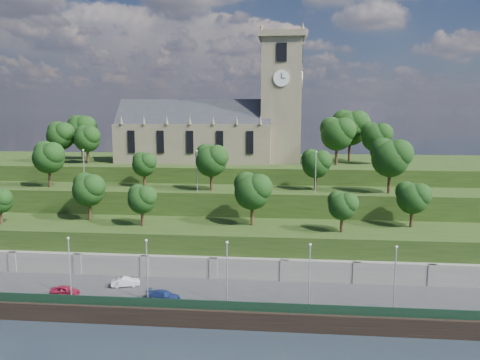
# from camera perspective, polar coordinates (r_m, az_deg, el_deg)

# --- Properties ---
(ground) EXTENTS (320.00, 320.00, 0.00)m
(ground) POSITION_cam_1_polar(r_m,az_deg,el_deg) (59.73, -9.89, -17.09)
(ground) COLOR black
(ground) RESTS_ON ground
(promenade) EXTENTS (160.00, 12.00, 2.00)m
(promenade) POSITION_cam_1_polar(r_m,az_deg,el_deg) (64.63, -8.47, -14.06)
(promenade) COLOR #2D2D30
(promenade) RESTS_ON ground
(quay_wall) EXTENTS (160.00, 0.50, 2.20)m
(quay_wall) POSITION_cam_1_polar(r_m,az_deg,el_deg) (59.22, -9.93, -16.15)
(quay_wall) COLOR black
(quay_wall) RESTS_ON ground
(fence) EXTENTS (160.00, 0.10, 1.20)m
(fence) POSITION_cam_1_polar(r_m,az_deg,el_deg) (59.20, -9.80, -14.57)
(fence) COLOR #163220
(fence) RESTS_ON promenade
(retaining_wall) EXTENTS (160.00, 2.10, 5.00)m
(retaining_wall) POSITION_cam_1_polar(r_m,az_deg,el_deg) (69.52, -7.30, -11.07)
(retaining_wall) COLOR slate
(retaining_wall) RESTS_ON ground
(embankment_lower) EXTENTS (160.00, 12.00, 8.00)m
(embankment_lower) POSITION_cam_1_polar(r_m,az_deg,el_deg) (74.65, -6.29, -8.47)
(embankment_lower) COLOR #213712
(embankment_lower) RESTS_ON ground
(embankment_upper) EXTENTS (160.00, 10.00, 12.00)m
(embankment_upper) POSITION_cam_1_polar(r_m,az_deg,el_deg) (84.55, -4.80, -5.03)
(embankment_upper) COLOR #213712
(embankment_upper) RESTS_ON ground
(hilltop) EXTENTS (160.00, 32.00, 15.00)m
(hilltop) POSITION_cam_1_polar(r_m,az_deg,el_deg) (104.56, -2.77, -1.59)
(hilltop) COLOR #213712
(hilltop) RESTS_ON ground
(church) EXTENTS (38.60, 12.35, 27.60)m
(church) POSITION_cam_1_polar(r_m,az_deg,el_deg) (98.95, -2.71, 6.60)
(church) COLOR #6D634C
(church) RESTS_ON hilltop
(trees_lower) EXTENTS (68.47, 8.62, 8.30)m
(trees_lower) POSITION_cam_1_polar(r_m,az_deg,el_deg) (72.44, -3.53, -1.69)
(trees_lower) COLOR #332213
(trees_lower) RESTS_ON embankment_lower
(trees_upper) EXTENTS (66.11, 8.21, 9.23)m
(trees_upper) POSITION_cam_1_polar(r_m,az_deg,el_deg) (80.60, -0.65, 2.68)
(trees_upper) COLOR #332213
(trees_upper) RESTS_ON embankment_upper
(trees_hilltop) EXTENTS (71.15, 16.27, 10.96)m
(trees_hilltop) POSITION_cam_1_polar(r_m,az_deg,el_deg) (98.02, -0.82, 5.99)
(trees_hilltop) COLOR #332213
(trees_hilltop) RESTS_ON hilltop
(lamp_posts_promenade) EXTENTS (60.36, 0.36, 8.01)m
(lamp_posts_promenade) POSITION_cam_1_polar(r_m,az_deg,el_deg) (60.02, -11.28, -10.19)
(lamp_posts_promenade) COLOR #B2B2B7
(lamp_posts_promenade) RESTS_ON promenade
(lamp_posts_upper) EXTENTS (40.36, 0.36, 7.09)m
(lamp_posts_upper) POSITION_cam_1_polar(r_m,az_deg,el_deg) (79.87, -5.27, 1.56)
(lamp_posts_upper) COLOR #B2B2B7
(lamp_posts_upper) RESTS_ON embankment_upper
(car_left) EXTENTS (3.71, 1.51, 1.26)m
(car_left) POSITION_cam_1_polar(r_m,az_deg,el_deg) (66.04, -20.55, -12.49)
(car_left) COLOR maroon
(car_left) RESTS_ON promenade
(car_middle) EXTENTS (4.01, 2.40, 1.25)m
(car_middle) POSITION_cam_1_polar(r_m,az_deg,el_deg) (66.81, -13.79, -11.95)
(car_middle) COLOR silver
(car_middle) RESTS_ON promenade
(car_right) EXTENTS (4.65, 2.65, 1.27)m
(car_right) POSITION_cam_1_polar(r_m,az_deg,el_deg) (61.18, -9.29, -13.74)
(car_right) COLOR navy
(car_right) RESTS_ON promenade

